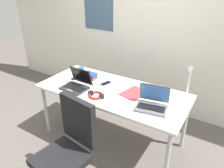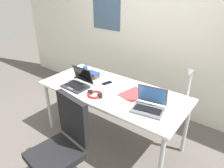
# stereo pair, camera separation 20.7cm
# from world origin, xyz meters

# --- Properties ---
(ground_plane) EXTENTS (12.00, 12.00, 0.00)m
(ground_plane) POSITION_xyz_m (0.00, 0.00, 0.00)
(ground_plane) COLOR #56514C
(wall_back) EXTENTS (6.00, 0.13, 2.60)m
(wall_back) POSITION_xyz_m (-0.00, 1.10, 1.30)
(wall_back) COLOR silver
(wall_back) RESTS_ON ground_plane
(desk) EXTENTS (1.80, 0.80, 0.74)m
(desk) POSITION_xyz_m (0.00, 0.00, 0.68)
(desk) COLOR white
(desk) RESTS_ON ground_plane
(desk_lamp) EXTENTS (0.12, 0.18, 0.40)m
(desk_lamp) POSITION_xyz_m (0.80, 0.28, 0.94)
(desk_lamp) COLOR silver
(desk_lamp) RESTS_ON desk
(laptop_back_left) EXTENTS (0.33, 0.29, 0.23)m
(laptop_back_left) POSITION_xyz_m (-0.40, -0.18, 0.79)
(laptop_back_left) COLOR #232326
(laptop_back_left) RESTS_ON desk
(laptop_front_right) EXTENTS (0.36, 0.32, 0.23)m
(laptop_front_right) POSITION_xyz_m (0.55, -0.11, 0.79)
(laptop_front_right) COLOR #515459
(laptop_front_right) RESTS_ON desk
(computer_mouse) EXTENTS (0.09, 0.11, 0.03)m
(computer_mouse) POSITION_xyz_m (-0.58, -0.01, 0.76)
(computer_mouse) COLOR black
(computer_mouse) RESTS_ON desk
(cell_phone) EXTENTS (0.10, 0.15, 0.01)m
(cell_phone) POSITION_xyz_m (-0.16, 0.10, 0.74)
(cell_phone) COLOR black
(cell_phone) RESTS_ON desk
(headphones) EXTENTS (0.21, 0.18, 0.04)m
(headphones) POSITION_xyz_m (-0.07, -0.22, 0.76)
(headphones) COLOR red
(headphones) RESTS_ON desk
(book_stack) EXTENTS (0.21, 0.14, 0.08)m
(book_stack) POSITION_xyz_m (-0.43, 0.13, 0.78)
(book_stack) COLOR #336638
(book_stack) RESTS_ON desk
(paper_folder_front_left) EXTENTS (0.29, 0.35, 0.01)m
(paper_folder_front_left) POSITION_xyz_m (0.26, 0.06, 0.74)
(paper_folder_front_left) COLOR red
(paper_folder_front_left) RESTS_ON desk
(coffee_mug) EXTENTS (0.11, 0.08, 0.09)m
(coffee_mug) POSITION_xyz_m (-0.64, 0.21, 0.78)
(coffee_mug) COLOR #2D518C
(coffee_mug) RESTS_ON desk
(office_chair) EXTENTS (0.52, 0.57, 0.97)m
(office_chair) POSITION_xyz_m (0.01, -0.84, 0.40)
(office_chair) COLOR black
(office_chair) RESTS_ON ground_plane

